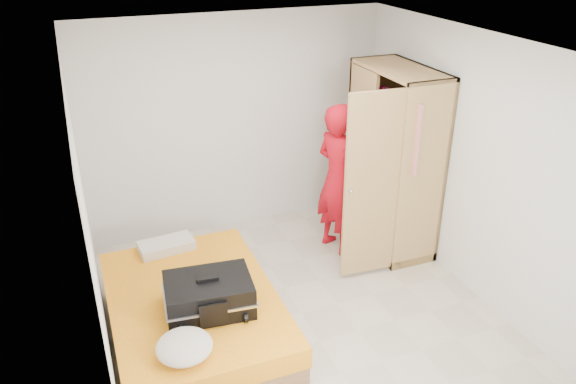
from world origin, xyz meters
name	(u,v)px	position (x,y,z in m)	size (l,w,h in m)	color
room	(302,194)	(0.00, 0.00, 1.30)	(4.00, 4.02, 2.60)	beige
bed	(194,318)	(-1.05, -0.02, 0.25)	(1.42, 2.02, 0.50)	#9E6947
wardrobe	(391,166)	(1.45, 0.86, 1.00)	(1.17, 1.20, 2.10)	tan
person	(338,179)	(0.86, 0.99, 0.88)	(0.64, 0.42, 1.75)	red
suitcase	(209,295)	(-0.95, -0.25, 0.64)	(0.79, 0.62, 0.32)	black
round_cushion	(184,347)	(-1.27, -0.74, 0.58)	(0.43, 0.43, 0.17)	beige
pillow	(166,246)	(-1.12, 0.83, 0.55)	(0.54, 0.27, 0.10)	beige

